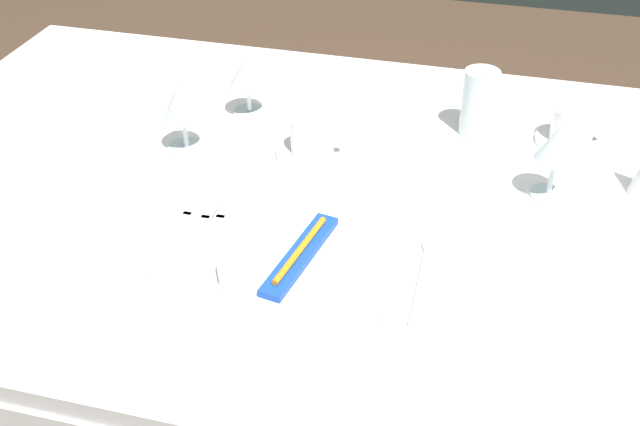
# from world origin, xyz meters

# --- Properties ---
(dining_table) EXTENTS (1.80, 1.11, 0.74)m
(dining_table) POSITION_xyz_m (0.00, 0.00, 0.66)
(dining_table) COLOR white
(dining_table) RESTS_ON ground
(dinner_plate) EXTENTS (0.25, 0.25, 0.02)m
(dinner_plate) POSITION_xyz_m (-0.02, -0.22, 0.75)
(dinner_plate) COLOR white
(dinner_plate) RESTS_ON dining_table
(toothbrush_package) EXTENTS (0.07, 0.21, 0.02)m
(toothbrush_package) POSITION_xyz_m (-0.02, -0.22, 0.77)
(toothbrush_package) COLOR blue
(toothbrush_package) RESTS_ON dinner_plate
(fork_outer) EXTENTS (0.03, 0.22, 0.00)m
(fork_outer) POSITION_xyz_m (-0.18, -0.19, 0.74)
(fork_outer) COLOR beige
(fork_outer) RESTS_ON dining_table
(fork_inner) EXTENTS (0.02, 0.21, 0.00)m
(fork_inner) POSITION_xyz_m (-0.21, -0.19, 0.74)
(fork_inner) COLOR beige
(fork_inner) RESTS_ON dining_table
(fork_salad) EXTENTS (0.02, 0.21, 0.00)m
(fork_salad) POSITION_xyz_m (-0.24, -0.19, 0.74)
(fork_salad) COLOR beige
(fork_salad) RESTS_ON dining_table
(dinner_knife) EXTENTS (0.02, 0.22, 0.00)m
(dinner_knife) POSITION_xyz_m (0.13, -0.21, 0.74)
(dinner_knife) COLOR beige
(dinner_knife) RESTS_ON dining_table
(spoon_soup) EXTENTS (0.03, 0.22, 0.01)m
(spoon_soup) POSITION_xyz_m (0.16, -0.18, 0.74)
(spoon_soup) COLOR beige
(spoon_soup) RESTS_ON dining_table
(saucer_left) EXTENTS (0.14, 0.14, 0.01)m
(saucer_left) POSITION_xyz_m (-0.09, 0.11, 0.74)
(saucer_left) COLOR white
(saucer_left) RESTS_ON dining_table
(coffee_cup_left) EXTENTS (0.10, 0.08, 0.06)m
(coffee_cup_left) POSITION_xyz_m (-0.09, 0.11, 0.78)
(coffee_cup_left) COLOR white
(coffee_cup_left) RESTS_ON saucer_left
(saucer_right) EXTENTS (0.13, 0.13, 0.01)m
(saucer_right) POSITION_xyz_m (0.38, 0.27, 0.74)
(saucer_right) COLOR white
(saucer_right) RESTS_ON dining_table
(coffee_cup_right) EXTENTS (0.10, 0.08, 0.07)m
(coffee_cup_right) POSITION_xyz_m (0.38, 0.27, 0.78)
(coffee_cup_right) COLOR white
(coffee_cup_right) RESTS_ON saucer_right
(wine_glass_centre) EXTENTS (0.07, 0.07, 0.14)m
(wine_glass_centre) POSITION_xyz_m (0.34, 0.08, 0.84)
(wine_glass_centre) COLOR silver
(wine_glass_centre) RESTS_ON dining_table
(wine_glass_left) EXTENTS (0.08, 0.08, 0.15)m
(wine_glass_left) POSITION_xyz_m (-0.33, 0.07, 0.84)
(wine_glass_left) COLOR silver
(wine_glass_left) RESTS_ON dining_table
(wine_glass_right) EXTENTS (0.08, 0.08, 0.12)m
(wine_glass_right) POSITION_xyz_m (-0.26, 0.23, 0.83)
(wine_glass_right) COLOR silver
(wine_glass_right) RESTS_ON dining_table
(drink_tumbler) EXTENTS (0.07, 0.07, 0.13)m
(drink_tumbler) POSITION_xyz_m (0.20, 0.27, 0.81)
(drink_tumbler) COLOR silver
(drink_tumbler) RESTS_ON dining_table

